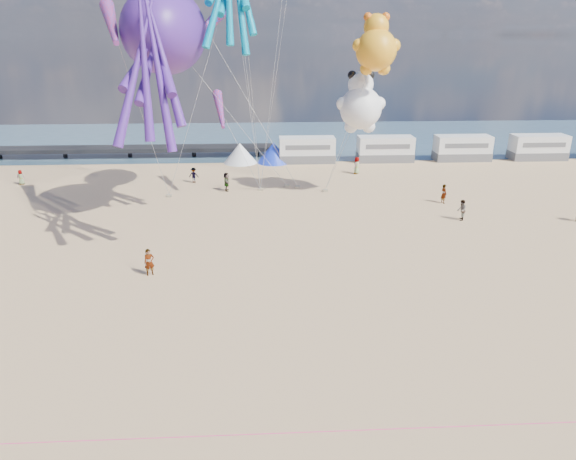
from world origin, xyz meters
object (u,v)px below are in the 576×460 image
Objects in this scene: motorhome_0 at (307,150)px; windsock_left at (111,23)px; beachgoer_2 at (194,175)px; sandbag_e at (260,189)px; motorhome_3 at (538,147)px; kite_octopus_purple at (164,31)px; windsock_mid at (206,28)px; beachgoer_4 at (227,182)px; beachgoer_6 at (21,177)px; sandbag_c at (325,191)px; beachgoer_0 at (357,165)px; motorhome_1 at (385,149)px; beachgoer_1 at (462,210)px; sandbag_b at (287,186)px; kite_teddy_orange at (376,50)px; tent_blue at (274,153)px; sandbag_d at (298,187)px; kite_panda at (361,108)px; tent_white at (240,153)px; standing_person at (149,262)px; windsock_right at (220,110)px; beachgoer_5 at (444,194)px; sandbag_a at (169,196)px; motorhome_2 at (462,148)px.

windsock_left reaches higher than motorhome_0.
sandbag_e is (6.89, -3.22, -0.68)m from beachgoer_2.
sandbag_e is (-34.11, -11.80, -1.39)m from motorhome_3.
kite_octopus_purple reaches higher than windsock_mid.
beachgoer_6 is at bearing 77.53° from beachgoer_4.
beachgoer_0 is at bearing 57.41° from sandbag_c.
motorhome_1 reaches higher than beachgoer_1.
beachgoer_2 reaches higher than sandbag_b.
beachgoer_0 is 1.19× the size of beachgoer_2.
sandbag_c is at bearing 50.97° from windsock_mid.
kite_teddy_orange is at bearing -146.66° from motorhome_3.
tent_blue is 2.63× the size of beachgoer_6.
motorhome_0 reaches higher than beachgoer_0.
tent_blue is 27.41m from beachgoer_6.
kite_panda is (5.47, -2.68, 8.08)m from sandbag_d.
beachgoer_2 is at bearing 163.09° from sandbag_c.
beachgoer_1 is at bearing -48.50° from tent_white.
tent_white reaches higher than beachgoer_6.
motorhome_3 reaches higher than standing_person.
motorhome_3 reaches higher than sandbag_e.
windsock_left reaches higher than tent_blue.
windsock_right is at bearing -169.09° from sandbag_d.
kite_octopus_purple is at bearing 64.26° from standing_person.
windsock_mid is at bearing -137.19° from motorhome_1.
beachgoer_6 is 34.91m from kite_panda.
sandbag_e is (-16.65, 4.98, -0.77)m from beachgoer_5.
beachgoer_0 is at bearing 171.87° from beachgoer_6.
standing_person is at bearing -84.70° from sandbag_a.
windsock_right is at bearing -163.04° from sandbag_b.
standing_person is 0.34× the size of windsock_right.
motorhome_0 is at bearing 44.43° from windsock_right.
kite_octopus_purple reaches higher than tent_white.
motorhome_2 is at bearing 27.05° from kite_octopus_purple.
sandbag_d is at bearing 37.46° from standing_person.
sandbag_c is at bearing 160.02° from beachgoer_6.
beachgoer_0 is 12.43m from beachgoer_5.
beachgoer_4 is at bearing -30.79° from beachgoer_0.
beachgoer_4 reaches higher than beachgoer_2.
windsock_left is (-7.99, -20.61, 13.98)m from tent_white.
beachgoer_0 reaches higher than sandbag_e.
sandbag_e is 0.08× the size of kite_panda.
motorhome_1 is 7.43m from beachgoer_0.
beachgoer_6 is 31.11m from sandbag_c.
sandbag_c is at bearing -98.33° from beachgoer_4.
motorhome_0 reaches higher than standing_person.
beachgoer_1 reaches higher than sandbag_d.
beachgoer_2 is at bearing -134.74° from tent_blue.
windsock_right is at bearing 59.28° from beachgoer_5.
sandbag_c is at bearing -124.84° from motorhome_1.
beachgoer_5 reaches higher than sandbag_c.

